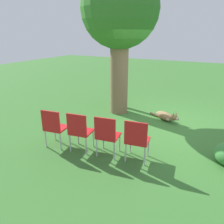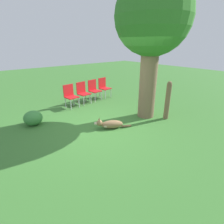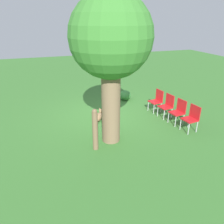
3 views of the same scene
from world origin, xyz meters
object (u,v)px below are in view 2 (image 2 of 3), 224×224
(oak_tree, at_px, (153,21))
(red_chair_2, at_px, (94,89))
(red_chair_0, at_px, (70,95))
(dog, at_px, (110,124))
(red_chair_3, at_px, (104,86))
(red_chair_1, at_px, (83,92))
(fence_post, at_px, (168,100))

(oak_tree, relative_size, red_chair_2, 4.72)
(red_chair_0, bearing_deg, dog, -7.22)
(red_chair_2, distance_m, red_chair_3, 0.62)
(red_chair_3, bearing_deg, dog, -41.59)
(dog, xyz_separation_m, red_chair_0, (-2.41, -0.02, 0.37))
(red_chair_0, height_order, red_chair_2, same)
(oak_tree, relative_size, red_chair_3, 4.72)
(red_chair_0, height_order, red_chair_1, same)
(red_chair_0, distance_m, red_chair_3, 1.85)
(dog, distance_m, fence_post, 2.06)
(oak_tree, bearing_deg, fence_post, 30.88)
(red_chair_1, bearing_deg, red_chair_3, 91.03)
(red_chair_3, bearing_deg, fence_post, -6.11)
(fence_post, bearing_deg, oak_tree, -149.12)
(dog, height_order, fence_post, fence_post)
(oak_tree, distance_m, red_chair_0, 3.80)
(fence_post, xyz_separation_m, red_chair_3, (-3.30, -0.09, -0.13))
(oak_tree, height_order, red_chair_1, oak_tree)
(dog, relative_size, red_chair_0, 1.12)
(oak_tree, bearing_deg, dog, -91.41)
(red_chair_1, distance_m, red_chair_3, 1.23)
(oak_tree, bearing_deg, red_chair_3, 174.61)
(red_chair_1, bearing_deg, fence_post, 15.07)
(red_chair_0, distance_m, red_chair_2, 1.23)
(red_chair_2, bearing_deg, oak_tree, -0.05)
(dog, relative_size, fence_post, 0.79)
(red_chair_2, bearing_deg, red_chair_0, -88.97)
(fence_post, height_order, red_chair_2, fence_post)
(dog, distance_m, red_chair_3, 3.26)
(dog, bearing_deg, red_chair_0, -60.03)
(red_chair_0, bearing_deg, red_chair_2, 91.03)
(fence_post, relative_size, red_chair_3, 1.42)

